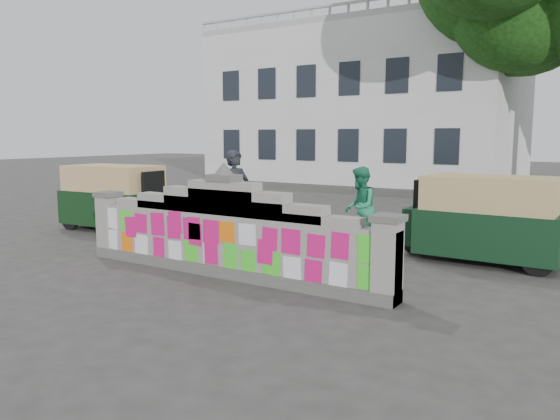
{
  "coord_description": "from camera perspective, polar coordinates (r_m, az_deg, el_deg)",
  "views": [
    {
      "loc": [
        5.92,
        -7.4,
        2.46
      ],
      "look_at": [
        0.51,
        1.0,
        1.1
      ],
      "focal_mm": 35.0,
      "sensor_mm": 36.0,
      "label": 1
    }
  ],
  "objects": [
    {
      "name": "ground",
      "position": [
        9.79,
        -5.73,
        -6.84
      ],
      "size": [
        100.0,
        100.0,
        0.0
      ],
      "primitive_type": "plane",
      "color": "#383533",
      "rests_on": "ground"
    },
    {
      "name": "parapet_wall",
      "position": [
        9.62,
        -5.81,
        -2.52
      ],
      "size": [
        6.48,
        0.44,
        2.01
      ],
      "color": "#4C4C49",
      "rests_on": "ground"
    },
    {
      "name": "building",
      "position": [
        32.14,
        9.18,
        10.43
      ],
      "size": [
        16.0,
        10.0,
        8.9
      ],
      "color": "silver",
      "rests_on": "ground"
    },
    {
      "name": "cyclist_bike",
      "position": [
        11.67,
        -4.59,
        -1.61
      ],
      "size": [
        2.26,
        1.17,
        1.13
      ],
      "primitive_type": "imported",
      "rotation": [
        0.0,
        0.0,
        1.37
      ],
      "color": "black",
      "rests_on": "ground"
    },
    {
      "name": "cyclist_rider",
      "position": [
        11.62,
        -4.62,
        0.3
      ],
      "size": [
        0.59,
        0.78,
        1.92
      ],
      "primitive_type": "imported",
      "rotation": [
        0.0,
        0.0,
        1.37
      ],
      "color": "#202328",
      "rests_on": "ground"
    },
    {
      "name": "pedestrian",
      "position": [
        12.16,
        8.33,
        0.28
      ],
      "size": [
        0.94,
        1.05,
        1.79
      ],
      "primitive_type": "imported",
      "rotation": [
        0.0,
        0.0,
        -1.22
      ],
      "color": "#268E62",
      "rests_on": "ground"
    },
    {
      "name": "rickshaw_left",
      "position": [
        14.95,
        -16.75,
        1.36
      ],
      "size": [
        3.11,
        1.63,
        1.69
      ],
      "rotation": [
        0.0,
        0.0,
        0.08
      ],
      "color": "black",
      "rests_on": "ground"
    },
    {
      "name": "rickshaw_right",
      "position": [
        11.33,
        20.68,
        -0.78
      ],
      "size": [
        3.07,
        1.45,
        1.69
      ],
      "rotation": [
        0.0,
        0.0,
        3.13
      ],
      "color": "black",
      "rests_on": "ground"
    }
  ]
}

